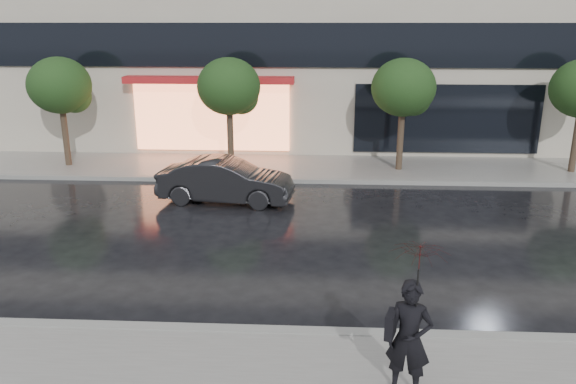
{
  "coord_description": "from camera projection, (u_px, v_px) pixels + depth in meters",
  "views": [
    {
      "loc": [
        0.07,
        -9.49,
        5.25
      ],
      "look_at": [
        -0.58,
        2.91,
        1.4
      ],
      "focal_mm": 35.0,
      "sensor_mm": 36.0,
      "label": 1
    }
  ],
  "objects": [
    {
      "name": "ground",
      "position": [
        310.0,
        308.0,
        10.61
      ],
      "size": [
        120.0,
        120.0,
        0.0
      ],
      "primitive_type": "plane",
      "color": "black",
      "rests_on": "ground"
    },
    {
      "name": "sidewalk_far",
      "position": [
        314.0,
        168.0,
        20.37
      ],
      "size": [
        60.0,
        3.5,
        0.12
      ],
      "primitive_type": "cube",
      "color": "slate",
      "rests_on": "ground"
    },
    {
      "name": "curb_near",
      "position": [
        310.0,
        333.0,
        9.64
      ],
      "size": [
        60.0,
        0.25,
        0.14
      ],
      "primitive_type": "cube",
      "color": "gray",
      "rests_on": "ground"
    },
    {
      "name": "curb_far",
      "position": [
        314.0,
        181.0,
        18.7
      ],
      "size": [
        60.0,
        0.25,
        0.14
      ],
      "primitive_type": "cube",
      "color": "gray",
      "rests_on": "ground"
    },
    {
      "name": "tree_far_west",
      "position": [
        62.0,
        87.0,
        19.76
      ],
      "size": [
        2.2,
        2.2,
        3.99
      ],
      "color": "#33261C",
      "rests_on": "ground"
    },
    {
      "name": "tree_mid_west",
      "position": [
        231.0,
        89.0,
        19.46
      ],
      "size": [
        2.2,
        2.2,
        3.99
      ],
      "color": "#33261C",
      "rests_on": "ground"
    },
    {
      "name": "tree_mid_east",
      "position": [
        405.0,
        90.0,
        19.16
      ],
      "size": [
        2.2,
        2.2,
        3.99
      ],
      "color": "#33261C",
      "rests_on": "ground"
    },
    {
      "name": "parked_car",
      "position": [
        226.0,
        181.0,
        16.61
      ],
      "size": [
        4.09,
        1.82,
        1.31
      ],
      "primitive_type": "imported",
      "rotation": [
        0.0,
        0.0,
        1.46
      ],
      "color": "black",
      "rests_on": "ground"
    },
    {
      "name": "pedestrian_with_umbrella",
      "position": [
        414.0,
        304.0,
        7.62
      ],
      "size": [
        1.02,
        1.03,
        2.31
      ],
      "rotation": [
        0.0,
        0.0,
        -0.32
      ],
      "color": "black",
      "rests_on": "sidewalk_near"
    }
  ]
}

